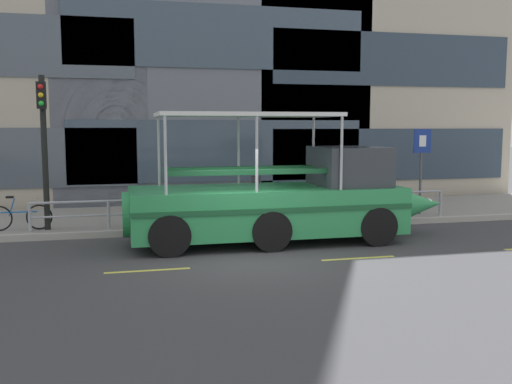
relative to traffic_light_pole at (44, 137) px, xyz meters
The scene contains 11 objects.
ground_plane 6.69m from the traffic_light_pole, 36.69° to the right, with size 120.00×120.00×0.00m, color #3D3D3F.
sidewalk 5.90m from the traffic_light_pole, 21.74° to the left, with size 32.00×4.80×0.18m, color gray.
curb_edge 5.59m from the traffic_light_pole, ahead, with size 32.00×0.18×0.18m, color #B2ADA3.
lane_centreline 7.20m from the traffic_light_pole, 42.67° to the right, with size 25.80×0.12×0.01m.
curb_guardrail 6.15m from the traffic_light_pole, ahead, with size 12.54×0.09×0.82m.
traffic_light_pole is the anchor object (origin of this frame).
parking_sign 11.53m from the traffic_light_pole, ahead, with size 0.60×0.12×2.77m.
leaned_bicycle 2.31m from the traffic_light_pole, behind, with size 1.74×0.46×0.96m.
duck_tour_boat 6.80m from the traffic_light_pole, 19.68° to the right, with size 8.79×2.48×3.38m.
pedestrian_near_bow 9.28m from the traffic_light_pole, ahead, with size 0.45×0.21×1.56m.
pedestrian_mid_left 6.46m from the traffic_light_pole, ahead, with size 0.25×0.42×1.54m.
Camera 1 is at (-2.96, -12.88, 3.04)m, focal length 40.07 mm.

